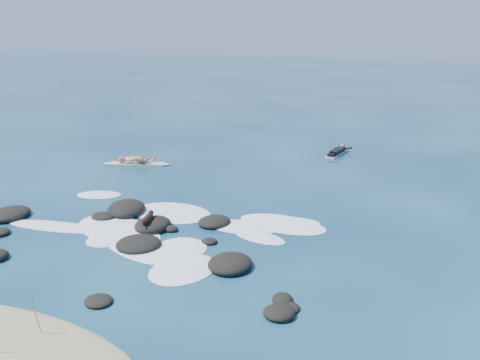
% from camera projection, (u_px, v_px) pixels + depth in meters
% --- Properties ---
extents(ground, '(160.00, 160.00, 0.00)m').
position_uv_depth(ground, '(156.00, 230.00, 19.07)').
color(ground, '#0A2642').
rests_on(ground, ground).
extents(reef_rocks, '(12.84, 7.73, 0.57)m').
position_uv_depth(reef_rocks, '(115.00, 232.00, 18.58)').
color(reef_rocks, black).
rests_on(reef_rocks, ground).
extents(breaking_foam, '(12.56, 7.84, 0.12)m').
position_uv_depth(breaking_foam, '(167.00, 231.00, 18.96)').
color(breaking_foam, white).
rests_on(breaking_foam, ground).
extents(standing_surfer_rig, '(3.37, 1.48, 1.96)m').
position_uv_depth(standing_surfer_rig, '(136.00, 150.00, 27.08)').
color(standing_surfer_rig, beige).
rests_on(standing_surfer_rig, ground).
extents(paddling_surfer_rig, '(1.13, 2.50, 0.43)m').
position_uv_depth(paddling_surfer_rig, '(338.00, 152.00, 29.34)').
color(paddling_surfer_rig, silver).
rests_on(paddling_surfer_rig, ground).
extents(dog, '(0.38, 1.04, 0.66)m').
position_uv_depth(dog, '(148.00, 219.00, 18.91)').
color(dog, black).
rests_on(dog, ground).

